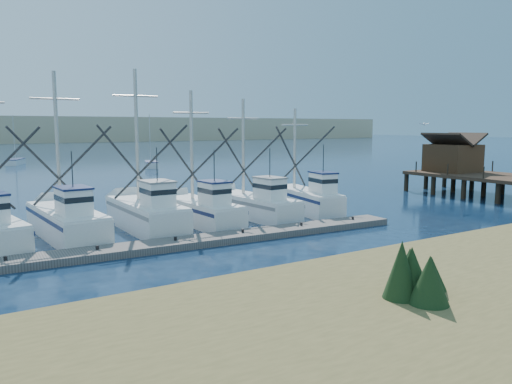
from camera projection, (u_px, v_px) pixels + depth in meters
ground at (387, 245)px, 26.70m from camera, size 500.00×500.00×0.00m
shore_bank at (454, 325)px, 13.98m from camera, size 40.00×10.00×1.60m
floating_dock at (176, 244)px, 26.19m from camera, size 28.24×3.21×0.38m
timber_pier at (486, 168)px, 44.79m from camera, size 7.00×20.00×8.00m
trawler_fleet at (136, 215)px, 30.07m from camera, size 28.33×8.72×9.81m
sailboat_near at (151, 164)px, 76.40m from camera, size 3.17×5.41×8.10m
sailboat_far at (16, 162)px, 81.79m from camera, size 3.62×5.90×8.10m
flying_gull at (424, 124)px, 41.30m from camera, size 1.20×0.22×0.22m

